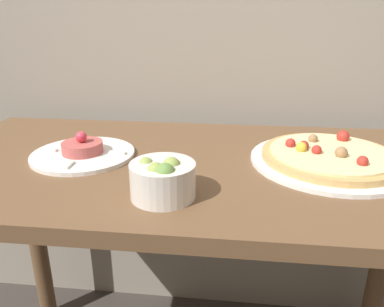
{
  "coord_description": "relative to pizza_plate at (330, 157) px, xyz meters",
  "views": [
    {
      "loc": [
        0.09,
        -0.5,
        1.13
      ],
      "look_at": [
        0.01,
        0.27,
        0.83
      ],
      "focal_mm": 35.0,
      "sensor_mm": 36.0,
      "label": 1
    }
  ],
  "objects": [
    {
      "name": "tartare_plate",
      "position": [
        -0.59,
        -0.02,
        -0.0
      ],
      "size": [
        0.25,
        0.25,
        0.06
      ],
      "color": "white",
      "rests_on": "dining_table"
    },
    {
      "name": "dining_table",
      "position": [
        -0.32,
        -0.02,
        -0.14
      ],
      "size": [
        1.31,
        0.65,
        0.79
      ],
      "color": "brown",
      "rests_on": "ground_plane"
    },
    {
      "name": "small_bowl",
      "position": [
        -0.36,
        -0.21,
        0.02
      ],
      "size": [
        0.13,
        0.13,
        0.08
      ],
      "color": "silver",
      "rests_on": "dining_table"
    },
    {
      "name": "pizza_plate",
      "position": [
        0.0,
        0.0,
        0.0
      ],
      "size": [
        0.37,
        0.37,
        0.05
      ],
      "color": "white",
      "rests_on": "dining_table"
    }
  ]
}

